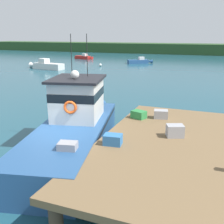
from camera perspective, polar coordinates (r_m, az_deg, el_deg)
name	(u,v)px	position (r m, az deg, el deg)	size (l,w,h in m)	color
ground_plane	(65,156)	(11.57, -9.65, -8.87)	(200.00, 200.00, 0.00)	#1E4C5B
dock	(188,149)	(9.71, 15.36, -7.30)	(6.00, 9.00, 1.20)	#4C3D2D
main_fishing_boat	(75,127)	(11.75, -7.74, -3.10)	(4.32, 9.96, 4.80)	#285184
crate_stack_near_edge	(139,114)	(12.22, 5.55, -0.51)	(0.60, 0.44, 0.33)	#2D8442
crate_single_far	(175,131)	(10.24, 12.90, -3.81)	(0.60, 0.44, 0.44)	#9E9EA3
crate_single_by_cleat	(113,140)	(9.31, 0.16, -5.72)	(0.60, 0.44, 0.35)	#3370B2
crate_stack_mid_dock	(161,114)	(12.35, 10.07, -0.43)	(0.60, 0.44, 0.37)	#9E9EA3
moored_boat_off_the_point	(46,65)	(40.22, -13.42, 9.35)	(5.71, 1.96, 1.43)	silver
moored_boat_outer_mooring	(84,57)	(54.93, -5.86, 11.21)	(4.23, 1.92, 1.06)	red
moored_boat_mid_harbor	(140,61)	(46.75, 5.72, 10.41)	(3.98, 3.04, 1.07)	#285184
mooring_buoy_channel_marker	(100,65)	(42.38, -2.44, 9.70)	(0.43, 0.43, 0.43)	silver
far_shoreline	(198,49)	(71.24, 17.32, 12.33)	(120.00, 8.00, 2.40)	#284723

